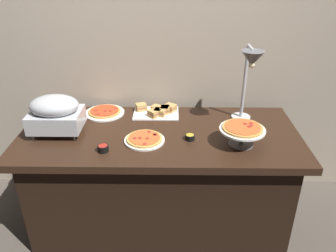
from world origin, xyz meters
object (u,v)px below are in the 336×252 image
object	(u,v)px
pizza_plate_front	(144,139)
sauce_cup_far	(190,137)
chafing_dish	(55,113)
sauce_cup_near	(103,148)
pizza_plate_center	(105,112)
sandwich_platter	(158,111)
heat_lamp	(250,67)
pizza_plate_raised_stand	(242,130)

from	to	relation	value
pizza_plate_front	sauce_cup_far	distance (m)	0.30
chafing_dish	sauce_cup_near	bearing A→B (deg)	-34.04
pizza_plate_center	sandwich_platter	bearing A→B (deg)	-0.26
heat_lamp	pizza_plate_raised_stand	world-z (taller)	heat_lamp
pizza_plate_raised_stand	chafing_dish	bearing A→B (deg)	173.25
pizza_plate_front	sandwich_platter	distance (m)	0.42
heat_lamp	sauce_cup_near	distance (m)	1.08
chafing_dish	heat_lamp	xyz separation A→B (m)	(1.28, 0.13, 0.28)
heat_lamp	pizza_plate_front	world-z (taller)	heat_lamp
pizza_plate_center	sandwich_platter	distance (m)	0.41
pizza_plate_front	pizza_plate_center	world-z (taller)	same
chafing_dish	heat_lamp	size ratio (longest dim) A/B	0.62
pizza_plate_front	sauce_cup_far	bearing A→B (deg)	4.56
pizza_plate_center	sauce_cup_near	size ratio (longest dim) A/B	4.35
pizza_plate_raised_stand	sauce_cup_far	world-z (taller)	pizza_plate_raised_stand
heat_lamp	sandwich_platter	xyz separation A→B (m)	(-0.62, 0.17, -0.40)
pizza_plate_front	sauce_cup_near	xyz separation A→B (m)	(-0.25, -0.13, 0.01)
pizza_plate_center	sandwich_platter	world-z (taller)	sandwich_platter
heat_lamp	sandwich_platter	world-z (taller)	heat_lamp
pizza_plate_raised_stand	sandwich_platter	size ratio (longest dim) A/B	0.85
pizza_plate_front	sauce_cup_far	world-z (taller)	sauce_cup_far
pizza_plate_raised_stand	pizza_plate_front	bearing A→B (deg)	176.69
chafing_dish	pizza_plate_raised_stand	size ratio (longest dim) A/B	1.18
pizza_plate_center	sandwich_platter	size ratio (longest dim) A/B	0.88
pizza_plate_front	sauce_cup_near	world-z (taller)	sauce_cup_near
pizza_plate_front	sauce_cup_far	xyz separation A→B (m)	(0.30, 0.02, 0.01)
chafing_dish	pizza_plate_front	bearing A→B (deg)	-10.27
pizza_plate_raised_stand	sandwich_platter	bearing A→B (deg)	140.80
heat_lamp	pizza_plate_front	size ratio (longest dim) A/B	2.09
heat_lamp	sandwich_platter	distance (m)	0.76
heat_lamp	pizza_plate_center	world-z (taller)	heat_lamp
heat_lamp	pizza_plate_front	bearing A→B (deg)	-160.80
pizza_plate_center	sauce_cup_near	bearing A→B (deg)	-80.69
sandwich_platter	sauce_cup_near	distance (m)	0.62
chafing_dish	sauce_cup_far	bearing A→B (deg)	-5.40
chafing_dish	sandwich_platter	xyz separation A→B (m)	(0.67, 0.30, -0.12)
heat_lamp	sauce_cup_near	xyz separation A→B (m)	(-0.93, -0.37, -0.41)
pizza_plate_center	pizza_plate_raised_stand	xyz separation A→B (m)	(0.95, -0.45, 0.09)
chafing_dish	pizza_plate_raised_stand	distance (m)	1.22
heat_lamp	sauce_cup_far	size ratio (longest dim) A/B	8.72
pizza_plate_raised_stand	sandwich_platter	distance (m)	0.71
heat_lamp	sandwich_platter	bearing A→B (deg)	164.46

